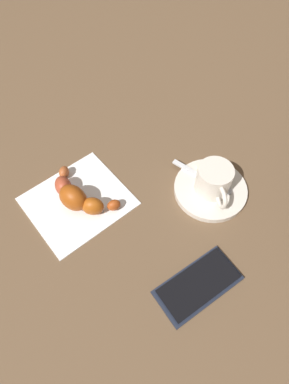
# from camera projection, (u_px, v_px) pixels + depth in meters

# --- Properties ---
(ground_plane) EXTENTS (1.80, 1.80, 0.00)m
(ground_plane) POSITION_uv_depth(u_px,v_px,m) (158.00, 200.00, 0.58)
(ground_plane) COLOR brown
(saucer) EXTENTS (0.13, 0.13, 0.01)m
(saucer) POSITION_uv_depth(u_px,v_px,m) (210.00, 189.00, 0.59)
(saucer) COLOR silver
(saucer) RESTS_ON ground
(espresso_cup) EXTENTS (0.06, 0.09, 0.05)m
(espresso_cup) POSITION_uv_depth(u_px,v_px,m) (214.00, 180.00, 0.56)
(espresso_cup) COLOR silver
(espresso_cup) RESTS_ON saucer
(teaspoon) EXTENTS (0.07, 0.11, 0.01)m
(teaspoon) POSITION_uv_depth(u_px,v_px,m) (212.00, 182.00, 0.58)
(teaspoon) COLOR silver
(teaspoon) RESTS_ON saucer
(sugar_packet) EXTENTS (0.06, 0.06, 0.01)m
(sugar_packet) POSITION_uv_depth(u_px,v_px,m) (216.00, 174.00, 0.59)
(sugar_packet) COLOR beige
(sugar_packet) RESTS_ON saucer
(napkin) EXTENTS (0.20, 0.19, 0.00)m
(napkin) POSITION_uv_depth(u_px,v_px,m) (78.00, 201.00, 0.58)
(napkin) COLOR white
(napkin) RESTS_ON ground
(croissant) EXTENTS (0.10, 0.13, 0.05)m
(croissant) POSITION_uv_depth(u_px,v_px,m) (76.00, 196.00, 0.56)
(croissant) COLOR #A55027
(croissant) RESTS_ON napkin
(cell_phone) EXTENTS (0.14, 0.08, 0.01)m
(cell_phone) POSITION_uv_depth(u_px,v_px,m) (198.00, 285.00, 0.49)
(cell_phone) COLOR #1B2131
(cell_phone) RESTS_ON ground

